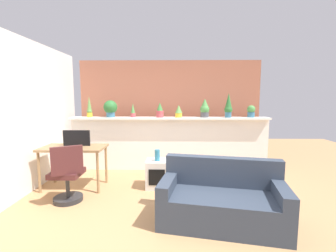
# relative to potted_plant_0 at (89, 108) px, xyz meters

# --- Properties ---
(ground_plane) EXTENTS (12.00, 12.00, 0.00)m
(ground_plane) POSITION_rel_potted_plant_0_xyz_m (1.76, -1.95, -1.38)
(ground_plane) COLOR tan
(divider_wall) EXTENTS (4.34, 0.16, 1.14)m
(divider_wall) POSITION_rel_potted_plant_0_xyz_m (1.76, 0.05, -0.81)
(divider_wall) COLOR white
(divider_wall) RESTS_ON ground
(plant_shelf) EXTENTS (4.34, 0.33, 0.04)m
(plant_shelf) POSITION_rel_potted_plant_0_xyz_m (1.76, 0.01, -0.22)
(plant_shelf) COLOR white
(plant_shelf) RESTS_ON divider_wall
(brick_wall_behind) EXTENTS (4.34, 0.10, 2.50)m
(brick_wall_behind) POSITION_rel_potted_plant_0_xyz_m (1.76, 0.65, -0.13)
(brick_wall_behind) COLOR #AD664C
(brick_wall_behind) RESTS_ON ground
(side_wall_left) EXTENTS (0.12, 4.40, 2.60)m
(side_wall_left) POSITION_rel_potted_plant_0_xyz_m (-0.66, -1.55, -0.08)
(side_wall_left) COLOR white
(side_wall_left) RESTS_ON ground
(potted_plant_0) EXTENTS (0.12, 0.12, 0.46)m
(potted_plant_0) POSITION_rel_potted_plant_0_xyz_m (0.00, 0.00, 0.00)
(potted_plant_0) COLOR gold
(potted_plant_0) RESTS_ON plant_shelf
(potted_plant_1) EXTENTS (0.30, 0.30, 0.37)m
(potted_plant_1) POSITION_rel_potted_plant_0_xyz_m (0.46, 0.01, 0.00)
(potted_plant_1) COLOR #386B84
(potted_plant_1) RESTS_ON plant_shelf
(potted_plant_2) EXTENTS (0.11, 0.11, 0.30)m
(potted_plant_2) POSITION_rel_potted_plant_0_xyz_m (0.96, 0.02, -0.06)
(potted_plant_2) COLOR #B7474C
(potted_plant_2) RESTS_ON plant_shelf
(potted_plant_3) EXTENTS (0.16, 0.16, 0.33)m
(potted_plant_3) POSITION_rel_potted_plant_0_xyz_m (1.55, -0.01, -0.05)
(potted_plant_3) COLOR #B7474C
(potted_plant_3) RESTS_ON plant_shelf
(potted_plant_4) EXTENTS (0.16, 0.16, 0.27)m
(potted_plant_4) POSITION_rel_potted_plant_0_xyz_m (1.96, -0.01, -0.06)
(potted_plant_4) COLOR gold
(potted_plant_4) RESTS_ON plant_shelf
(potted_plant_5) EXTENTS (0.20, 0.20, 0.41)m
(potted_plant_5) POSITION_rel_potted_plant_0_xyz_m (2.53, 0.01, -0.00)
(potted_plant_5) COLOR #4C4C51
(potted_plant_5) RESTS_ON plant_shelf
(potted_plant_6) EXTENTS (0.17, 0.17, 0.53)m
(potted_plant_6) POSITION_rel_potted_plant_0_xyz_m (3.03, -0.02, 0.05)
(potted_plant_6) COLOR #386B84
(potted_plant_6) RESTS_ON plant_shelf
(potted_plant_7) EXTENTS (0.17, 0.17, 0.26)m
(potted_plant_7) POSITION_rel_potted_plant_0_xyz_m (3.55, 0.05, -0.06)
(potted_plant_7) COLOR #386B84
(potted_plant_7) RESTS_ON plant_shelf
(desk) EXTENTS (1.10, 0.60, 0.75)m
(desk) POSITION_rel_potted_plant_0_xyz_m (0.07, -1.07, -0.72)
(desk) COLOR #99754C
(desk) RESTS_ON ground
(tv_monitor) EXTENTS (0.48, 0.04, 0.28)m
(tv_monitor) POSITION_rel_potted_plant_0_xyz_m (0.10, -0.99, -0.49)
(tv_monitor) COLOR black
(tv_monitor) RESTS_ON desk
(office_chair) EXTENTS (0.52, 0.52, 0.91)m
(office_chair) POSITION_rel_potted_plant_0_xyz_m (0.22, -1.68, -0.99)
(office_chair) COLOR #262628
(office_chair) RESTS_ON ground
(side_cube_shelf) EXTENTS (0.40, 0.41, 0.50)m
(side_cube_shelf) POSITION_rel_potted_plant_0_xyz_m (1.56, -1.04, -1.13)
(side_cube_shelf) COLOR silver
(side_cube_shelf) RESTS_ON ground
(vase_on_shelf) EXTENTS (0.09, 0.09, 0.20)m
(vase_on_shelf) POSITION_rel_potted_plant_0_xyz_m (1.56, -1.07, -0.78)
(vase_on_shelf) COLOR teal
(vase_on_shelf) RESTS_ON side_cube_shelf
(couch) EXTENTS (1.68, 1.05, 0.80)m
(couch) POSITION_rel_potted_plant_0_xyz_m (2.46, -2.21, -1.10)
(couch) COLOR #333D4C
(couch) RESTS_ON ground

